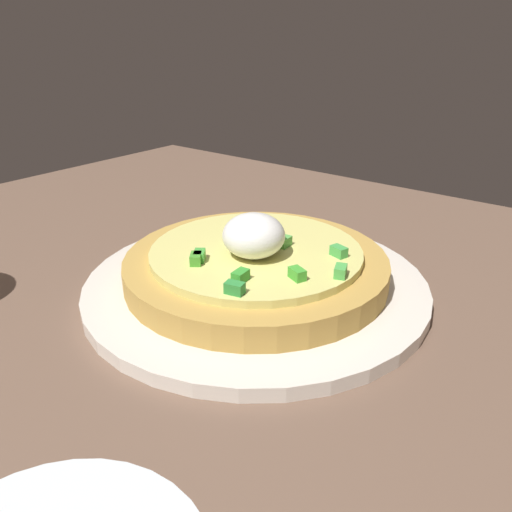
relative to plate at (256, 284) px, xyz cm
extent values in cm
cube|color=brown|center=(-3.48, 8.03, -2.15)|extent=(103.22, 87.91, 3.21)
cylinder|color=silver|center=(0.00, 0.00, 0.00)|extent=(28.08, 28.08, 1.09)
cylinder|color=#BA9042|center=(0.00, 0.00, 1.57)|extent=(21.43, 21.43, 2.05)
cylinder|color=#D9D174|center=(0.00, 0.00, 2.91)|extent=(17.18, 17.18, 0.62)
ellipsoid|color=white|center=(-0.72, 1.21, 4.92)|extent=(4.86, 4.86, 3.41)
cube|color=green|center=(1.83, 5.04, 3.62)|extent=(1.41, 1.50, 0.80)
cube|color=green|center=(-5.61, 2.46, 3.62)|extent=(1.49, 1.24, 0.80)
cube|color=green|center=(2.07, 0.10, 3.62)|extent=(1.33, 0.88, 0.80)
cube|color=green|center=(-6.00, -2.78, 3.62)|extent=(1.46, 1.13, 0.80)
cube|color=#439742|center=(-0.33, -1.41, 3.62)|extent=(1.30, 1.50, 0.80)
cube|color=#2E8D3B|center=(-3.13, 6.80, 3.62)|extent=(1.43, 1.07, 0.80)
cube|color=green|center=(3.55, -2.59, 3.62)|extent=(1.43, 1.07, 0.80)
cube|color=green|center=(1.99, 4.48, 3.62)|extent=(1.40, 1.51, 0.80)
cube|color=#56AD4A|center=(-1.54, -1.75, 3.62)|extent=(0.88, 1.33, 0.80)
cube|color=green|center=(-7.82, 0.22, 3.62)|extent=(1.21, 1.48, 0.80)
cube|color=green|center=(-2.66, 5.19, 3.62)|extent=(0.92, 1.35, 0.80)
cube|color=green|center=(1.03, -1.01, 3.62)|extent=(1.22, 1.49, 0.80)
camera|label=1|loc=(-22.45, 28.88, 19.25)|focal=34.64mm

